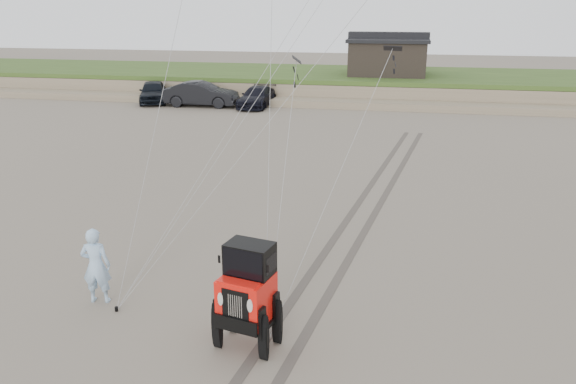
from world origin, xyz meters
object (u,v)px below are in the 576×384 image
jeep (247,307)px  man (96,266)px  truck_b (201,94)px  truck_a (153,92)px  truck_c (257,97)px  cabin (388,56)px

jeep → man: man is taller
truck_b → truck_a: bearing=77.1°
truck_c → man: 28.72m
cabin → truck_c: bearing=-141.4°
cabin → truck_c: cabin is taller
jeep → man: (-4.17, 1.16, 0.04)m
truck_b → man: (7.20, -27.96, 0.09)m
cabin → truck_c: (-9.11, -7.28, -2.52)m
man → truck_b: bearing=-85.6°
jeep → cabin: bearing=99.9°
truck_b → jeep: (11.37, -29.11, 0.05)m
cabin → truck_a: bearing=-158.0°
truck_c → jeep: jeep is taller
cabin → truck_a: 18.87m
truck_c → man: bearing=-81.4°
truck_a → truck_b: (4.18, -0.87, 0.07)m
truck_a → truck_c: (8.25, -0.28, -0.10)m
truck_b → truck_c: truck_b is taller
truck_c → truck_a: bearing=-179.7°
truck_b → truck_c: bearing=-82.9°
truck_a → man: 30.99m
truck_a → man: bearing=-89.4°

